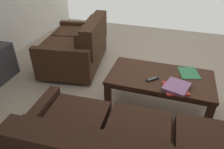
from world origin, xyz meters
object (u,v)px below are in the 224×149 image
loveseat_near (78,47)px  coffee_table (160,81)px  loose_magazine (189,73)px  tv_remote (152,79)px  book_stack (176,87)px

loveseat_near → coffee_table: bearing=154.2°
coffee_table → loose_magazine: loose_magazine is taller
loveseat_near → tv_remote: 1.55m
book_stack → loose_magazine: 0.40m
loveseat_near → coffee_table: loveseat_near is taller
coffee_table → loose_magazine: 0.36m
book_stack → tv_remote: book_stack is taller
loveseat_near → loose_magazine: (-1.72, 0.51, 0.12)m
loose_magazine → coffee_table: bearing=-167.2°
loveseat_near → tv_remote: (-1.32, 0.79, 0.13)m
coffee_table → book_stack: book_stack is taller
coffee_table → book_stack: (-0.19, 0.21, 0.09)m
loveseat_near → coffee_table: (-1.40, 0.68, 0.05)m
tv_remote → loose_magazine: (-0.39, -0.28, -0.01)m
loveseat_near → loose_magazine: bearing=163.4°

